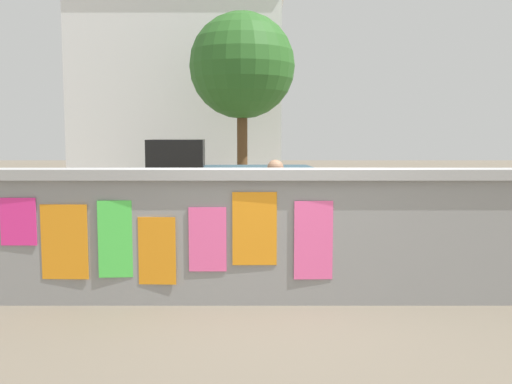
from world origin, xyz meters
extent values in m
plane|color=#6B6051|center=(0.00, 8.00, 0.00)|extent=(60.00, 60.00, 0.00)
cube|color=gray|center=(0.00, 0.00, 0.72)|extent=(6.82, 0.30, 1.44)
cube|color=#A1A1A1|center=(0.00, 0.00, 1.50)|extent=(7.02, 0.42, 0.12)
cube|color=#F42D8C|center=(-3.04, -0.16, 0.97)|extent=(0.41, 0.02, 0.54)
cube|color=orange|center=(-2.52, -0.16, 0.74)|extent=(0.53, 0.03, 0.86)
cube|color=#4CD84C|center=(-1.95, -0.16, 0.77)|extent=(0.38, 0.03, 0.88)
cube|color=orange|center=(-1.48, -0.16, 0.64)|extent=(0.43, 0.03, 0.77)
cube|color=#F9599E|center=(-0.90, -0.16, 0.77)|extent=(0.42, 0.02, 0.73)
cube|color=orange|center=(-0.37, -0.16, 0.89)|extent=(0.50, 0.02, 0.83)
cube|color=#F9599E|center=(0.29, -0.16, 0.76)|extent=(0.44, 0.03, 0.90)
cylinder|color=black|center=(-2.18, 5.47, 0.35)|extent=(0.71, 0.24, 0.70)
cylinder|color=black|center=(-2.25, 6.76, 0.35)|extent=(0.71, 0.24, 0.70)
cylinder|color=black|center=(0.32, 5.61, 0.35)|extent=(0.71, 0.24, 0.70)
cylinder|color=black|center=(0.24, 6.91, 0.35)|extent=(0.71, 0.24, 0.70)
cube|color=black|center=(-2.11, 6.12, 1.10)|extent=(1.29, 1.57, 1.50)
cube|color=#334C59|center=(-0.32, 6.23, 0.80)|extent=(2.48, 1.64, 0.90)
cylinder|color=black|center=(-0.59, 2.63, 0.30)|extent=(0.61, 0.21, 0.60)
cylinder|color=black|center=(-1.86, 2.39, 0.30)|extent=(0.61, 0.23, 0.60)
cube|color=gold|center=(-1.23, 2.51, 0.58)|extent=(1.03, 0.42, 0.32)
cube|color=black|center=(-1.42, 2.48, 0.76)|extent=(0.59, 0.32, 0.10)
cube|color=#262626|center=(-0.68, 2.61, 0.85)|extent=(0.14, 0.56, 0.03)
cylinder|color=black|center=(2.89, 3.23, 0.33)|extent=(0.65, 0.21, 0.66)
cylinder|color=black|center=(1.87, 3.50, 0.33)|extent=(0.65, 0.21, 0.66)
cube|color=red|center=(2.38, 3.37, 0.51)|extent=(0.93, 0.28, 0.06)
cylinder|color=red|center=(2.24, 3.40, 0.73)|extent=(0.04, 0.04, 0.40)
cube|color=black|center=(2.24, 3.40, 0.93)|extent=(0.21, 0.13, 0.05)
cube|color=black|center=(2.84, 3.25, 0.88)|extent=(0.15, 0.44, 0.03)
cylinder|color=black|center=(1.11, 1.19, 0.33)|extent=(0.66, 0.13, 0.66)
cylinder|color=black|center=(2.15, 1.34, 0.33)|extent=(0.66, 0.13, 0.66)
cube|color=#197233|center=(1.63, 1.26, 0.51)|extent=(0.95, 0.17, 0.06)
cylinder|color=#197233|center=(1.77, 1.28, 0.73)|extent=(0.03, 0.03, 0.40)
cube|color=black|center=(1.77, 1.28, 0.93)|extent=(0.21, 0.11, 0.05)
cube|color=black|center=(1.16, 1.20, 0.88)|extent=(0.10, 0.44, 0.03)
cylinder|color=#D83F72|center=(-0.09, 0.98, 0.40)|extent=(0.12, 0.12, 0.80)
cylinder|color=#D83F72|center=(-0.10, 1.16, 0.40)|extent=(0.12, 0.12, 0.80)
cylinder|color=purple|center=(-0.10, 1.07, 1.10)|extent=(0.36, 0.36, 0.60)
sphere|color=#8C664C|center=(-0.10, 1.07, 1.51)|extent=(0.22, 0.22, 0.22)
cylinder|color=brown|center=(-0.80, 11.98, 1.49)|extent=(0.34, 0.34, 2.99)
sphere|color=#2B6223|center=(-0.80, 11.98, 4.17)|extent=(3.39, 3.39, 3.39)
cube|color=white|center=(-3.45, 17.94, 3.63)|extent=(8.09, 6.32, 7.27)
cube|color=silver|center=(-3.45, 17.94, 7.52)|extent=(8.39, 6.62, 0.50)
camera|label=1|loc=(-0.36, -6.46, 1.94)|focal=39.75mm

